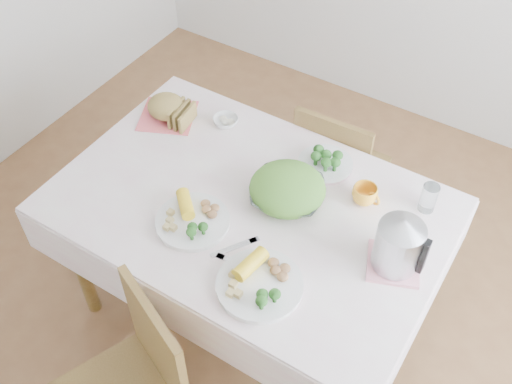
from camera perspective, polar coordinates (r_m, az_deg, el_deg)
The scene contains 17 objects.
floor at distance 2.93m, azimuth -0.55°, elevation -11.04°, with size 3.60×3.60×0.00m, color brown.
dining_table at distance 2.62m, azimuth -0.61°, elevation -6.72°, with size 1.40×0.90×0.75m, color brown.
tablecloth at distance 2.33m, azimuth -0.68°, elevation -1.19°, with size 1.50×1.00×0.01m, color white.
chair_far at distance 2.94m, azimuth 8.19°, elevation 2.89°, with size 0.38×0.38×0.85m, color brown.
salad_bowl at distance 2.31m, azimuth 2.99°, elevation -0.18°, with size 0.28×0.28×0.07m, color white.
dinner_plate_left at distance 2.26m, azimuth -6.05°, elevation -2.84°, with size 0.28×0.28×0.02m, color white.
dinner_plate_right at distance 2.07m, azimuth 0.33°, elevation -8.89°, with size 0.30×0.30×0.03m, color white.
broccoli_plate at distance 2.47m, azimuth 6.60°, elevation 2.64°, with size 0.23×0.23×0.02m, color beige.
napkin at distance 2.73m, azimuth -8.42°, elevation 7.19°, with size 0.24×0.24×0.00m, color #E25B60.
bread_loaf at distance 2.69m, azimuth -8.55°, elevation 8.11°, with size 0.17×0.16×0.10m, color olive.
fruit_bowl at distance 2.65m, azimuth -2.92°, elevation 6.75°, with size 0.11×0.11×0.03m, color white.
yellow_mug at distance 2.34m, azimuth 10.31°, elevation -0.25°, with size 0.10×0.10×0.08m, color #FBA927.
glass_tumbler at distance 2.35m, azimuth 16.14°, elevation -0.46°, with size 0.06×0.06×0.12m, color white.
pink_tray at distance 2.19m, azimuth 12.93°, elevation -6.64°, with size 0.18×0.18×0.01m, color pink.
electric_kettle at distance 2.10m, azimuth 13.43°, elevation -4.82°, with size 0.16×0.16×0.23m, color #B2B5BA.
fork_right at distance 2.18m, azimuth -2.12°, elevation -5.29°, with size 0.02×0.18×0.00m, color silver.
knife at distance 2.14m, azimuth -1.52°, elevation -6.89°, with size 0.02×0.19×0.00m, color silver.
Camera 1 is at (0.84, -1.29, 2.49)m, focal length 42.00 mm.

